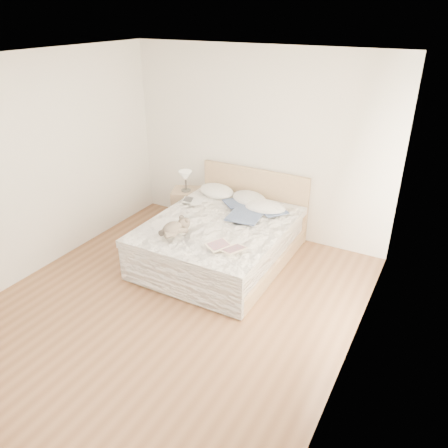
{
  "coord_description": "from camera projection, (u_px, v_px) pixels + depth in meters",
  "views": [
    {
      "loc": [
        2.52,
        -3.36,
        3.13
      ],
      "look_at": [
        0.11,
        1.05,
        0.62
      ],
      "focal_mm": 35.0,
      "sensor_mm": 36.0,
      "label": 1
    }
  ],
  "objects": [
    {
      "name": "pillow_middle",
      "position": [
        249.0,
        199.0,
        6.31
      ],
      "size": [
        0.71,
        0.63,
        0.18
      ],
      "primitive_type": "ellipsoid",
      "rotation": [
        0.0,
        0.0,
        -0.46
      ],
      "color": "silver",
      "rests_on": "bed"
    },
    {
      "name": "floor",
      "position": [
        173.0,
        304.0,
        5.12
      ],
      "size": [
        4.0,
        4.5,
        0.0
      ],
      "primitive_type": "cube",
      "color": "brown",
      "rests_on": "ground"
    },
    {
      "name": "table_lamp",
      "position": [
        185.0,
        177.0,
        6.69
      ],
      "size": [
        0.21,
        0.21,
        0.32
      ],
      "color": "#524E47",
      "rests_on": "nightstand"
    },
    {
      "name": "pillow_right",
      "position": [
        265.0,
        207.0,
        6.04
      ],
      "size": [
        0.62,
        0.48,
        0.17
      ],
      "primitive_type": "ellipsoid",
      "rotation": [
        0.0,
        0.0,
        0.14
      ],
      "color": "white",
      "rests_on": "bed"
    },
    {
      "name": "pillow_left",
      "position": [
        217.0,
        191.0,
        6.57
      ],
      "size": [
        0.7,
        0.59,
        0.18
      ],
      "primitive_type": "ellipsoid",
      "rotation": [
        0.0,
        0.0,
        -0.32
      ],
      "color": "white",
      "rests_on": "bed"
    },
    {
      "name": "childrens_book",
      "position": [
        226.0,
        248.0,
        5.05
      ],
      "size": [
        0.49,
        0.42,
        0.03
      ],
      "primitive_type": "cube",
      "rotation": [
        0.0,
        0.0,
        -0.43
      ],
      "color": "beige",
      "rests_on": "bed"
    },
    {
      "name": "wall_back",
      "position": [
        258.0,
        145.0,
        6.28
      ],
      "size": [
        4.0,
        0.02,
        2.7
      ],
      "primitive_type": "cube",
      "color": "white",
      "rests_on": "ground"
    },
    {
      "name": "teddy_bear",
      "position": [
        173.0,
        233.0,
        5.33
      ],
      "size": [
        0.33,
        0.41,
        0.19
      ],
      "primitive_type": null,
      "rotation": [
        0.0,
        0.0,
        -0.25
      ],
      "color": "#67594C",
      "rests_on": "bed"
    },
    {
      "name": "bed",
      "position": [
        222.0,
        239.0,
        5.92
      ],
      "size": [
        1.72,
        2.14,
        1.0
      ],
      "color": "tan",
      "rests_on": "floor"
    },
    {
      "name": "ceiling",
      "position": [
        158.0,
        60.0,
        3.91
      ],
      "size": [
        4.0,
        4.5,
        0.0
      ],
      "primitive_type": "cube",
      "color": "white",
      "rests_on": "ground"
    },
    {
      "name": "photo_book",
      "position": [
        193.0,
        201.0,
        6.25
      ],
      "size": [
        0.38,
        0.32,
        0.02
      ],
      "primitive_type": "cube",
      "rotation": [
        0.0,
        0.0,
        0.36
      ],
      "color": "white",
      "rests_on": "bed"
    },
    {
      "name": "wall_right",
      "position": [
        362.0,
        244.0,
        3.66
      ],
      "size": [
        0.02,
        4.5,
        2.7
      ],
      "primitive_type": "cube",
      "color": "white",
      "rests_on": "ground"
    },
    {
      "name": "nightstand",
      "position": [
        188.0,
        206.0,
        6.95
      ],
      "size": [
        0.57,
        0.54,
        0.56
      ],
      "primitive_type": "cube",
      "rotation": [
        0.0,
        0.0,
        0.4
      ],
      "color": "tan",
      "rests_on": "floor"
    },
    {
      "name": "wall_left",
      "position": [
        34.0,
        168.0,
        5.38
      ],
      "size": [
        0.02,
        4.5,
        2.7
      ],
      "primitive_type": "cube",
      "color": "white",
      "rests_on": "ground"
    },
    {
      "name": "window",
      "position": [
        370.0,
        219.0,
        3.85
      ],
      "size": [
        0.02,
        1.3,
        1.1
      ],
      "primitive_type": "cube",
      "color": "white",
      "rests_on": "wall_right"
    },
    {
      "name": "blouse",
      "position": [
        247.0,
        213.0,
        5.89
      ],
      "size": [
        0.74,
        0.78,
        0.03
      ],
      "primitive_type": null,
      "rotation": [
        0.0,
        0.0,
        0.11
      ],
      "color": "#344367",
      "rests_on": "bed"
    }
  ]
}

